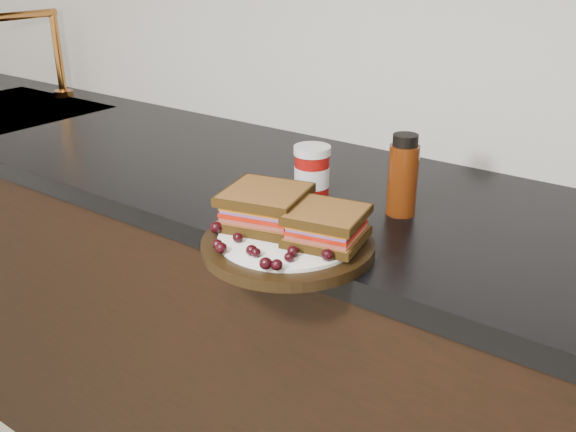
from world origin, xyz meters
name	(u,v)px	position (x,y,z in m)	size (l,w,h in m)	color
base_cabinets	(289,364)	(0.00, 1.70, 0.43)	(3.96, 0.58, 0.86)	black
countertop	(289,188)	(0.00, 1.70, 0.88)	(3.98, 0.60, 0.04)	black
sink	(10,125)	(-1.05, 1.70, 0.85)	(0.50, 0.42, 0.16)	#B2B2B7
faucet	(58,52)	(-1.05, 1.90, 1.04)	(0.06, 0.22, 0.28)	#B06A2C
plate	(288,245)	(0.20, 1.42, 0.91)	(0.28, 0.28, 0.02)	black
sandwich_left	(265,207)	(0.14, 1.45, 0.95)	(0.13, 0.13, 0.06)	brown
sandwich_right	(327,226)	(0.26, 1.45, 0.95)	(0.11, 0.11, 0.05)	brown
grape_0	(216,227)	(0.10, 1.37, 0.93)	(0.02, 0.02, 0.02)	black
grape_1	(238,237)	(0.15, 1.36, 0.93)	(0.02, 0.02, 0.02)	black
grape_2	(217,244)	(0.14, 1.32, 0.93)	(0.02, 0.02, 0.02)	black
grape_3	(221,248)	(0.15, 1.32, 0.93)	(0.02, 0.02, 0.02)	black
grape_4	(252,250)	(0.19, 1.34, 0.93)	(0.02, 0.02, 0.02)	black
grape_5	(256,252)	(0.20, 1.34, 0.93)	(0.02, 0.02, 0.01)	black
grape_6	(266,263)	(0.24, 1.32, 0.93)	(0.02, 0.02, 0.02)	black
grape_7	(277,265)	(0.25, 1.32, 0.93)	(0.02, 0.02, 0.02)	black
grape_8	(289,257)	(0.25, 1.36, 0.93)	(0.02, 0.02, 0.01)	black
grape_9	(293,251)	(0.25, 1.37, 0.93)	(0.02, 0.02, 0.02)	black
grape_10	(327,255)	(0.30, 1.39, 0.93)	(0.02, 0.02, 0.02)	black
grape_11	(326,247)	(0.28, 1.41, 0.93)	(0.02, 0.02, 0.02)	black
grape_12	(336,243)	(0.28, 1.44, 0.93)	(0.02, 0.02, 0.02)	black
grape_13	(343,233)	(0.27, 1.47, 0.93)	(0.02, 0.02, 0.02)	black
grape_14	(287,213)	(0.15, 1.49, 0.93)	(0.02, 0.02, 0.01)	black
grape_15	(276,219)	(0.16, 1.45, 0.93)	(0.02, 0.02, 0.02)	black
grape_16	(256,216)	(0.12, 1.44, 0.93)	(0.02, 0.02, 0.02)	black
grape_17	(252,218)	(0.12, 1.43, 0.93)	(0.02, 0.02, 0.02)	black
grape_18	(236,222)	(0.11, 1.40, 0.93)	(0.02, 0.02, 0.02)	black
grape_19	(284,215)	(0.15, 1.48, 0.93)	(0.02, 0.02, 0.02)	black
grape_20	(269,222)	(0.15, 1.44, 0.93)	(0.02, 0.02, 0.02)	black
grape_21	(261,222)	(0.14, 1.43, 0.93)	(0.02, 0.02, 0.01)	black
condiment_jar	(312,172)	(0.10, 1.64, 0.95)	(0.07, 0.07, 0.10)	maroon
oil_bottle	(403,175)	(0.28, 1.67, 0.97)	(0.05, 0.05, 0.15)	#4E1E07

